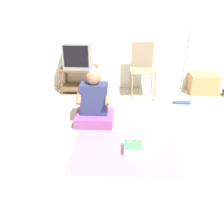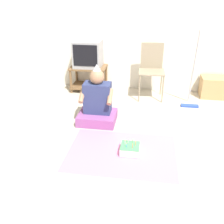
{
  "view_description": "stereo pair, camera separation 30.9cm",
  "coord_description": "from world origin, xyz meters",
  "px_view_note": "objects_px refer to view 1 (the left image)",
  "views": [
    {
      "loc": [
        -0.39,
        -2.58,
        1.8
      ],
      "look_at": [
        -0.53,
        0.37,
        0.35
      ],
      "focal_mm": 42.0,
      "sensor_mm": 36.0,
      "label": 1
    },
    {
      "loc": [
        -0.08,
        -2.55,
        1.8
      ],
      "look_at": [
        -0.53,
        0.37,
        0.35
      ],
      "focal_mm": 42.0,
      "sensor_mm": 36.0,
      "label": 2
    }
  ],
  "objects_px": {
    "tv": "(78,54)",
    "folding_chair": "(143,66)",
    "cardboard_box_stack": "(203,84)",
    "dust_mop": "(183,82)",
    "birthday_cake": "(133,148)",
    "person_seated": "(94,104)"
  },
  "relations": [
    {
      "from": "tv",
      "to": "cardboard_box_stack",
      "type": "distance_m",
      "value": 2.31
    },
    {
      "from": "cardboard_box_stack",
      "to": "dust_mop",
      "type": "distance_m",
      "value": 0.67
    },
    {
      "from": "folding_chair",
      "to": "birthday_cake",
      "type": "xyz_separation_m",
      "value": [
        -0.19,
        -1.8,
        -0.48
      ]
    },
    {
      "from": "cardboard_box_stack",
      "to": "birthday_cake",
      "type": "relative_size",
      "value": 2.21
    },
    {
      "from": "folding_chair",
      "to": "person_seated",
      "type": "relative_size",
      "value": 1.09
    },
    {
      "from": "tv",
      "to": "cardboard_box_stack",
      "type": "relative_size",
      "value": 0.97
    },
    {
      "from": "folding_chair",
      "to": "tv",
      "type": "bearing_deg",
      "value": 173.22
    },
    {
      "from": "folding_chair",
      "to": "dust_mop",
      "type": "relative_size",
      "value": 0.76
    },
    {
      "from": "person_seated",
      "to": "tv",
      "type": "bearing_deg",
      "value": 108.67
    },
    {
      "from": "folding_chair",
      "to": "dust_mop",
      "type": "xyz_separation_m",
      "value": [
        0.65,
        -0.29,
        -0.19
      ]
    },
    {
      "from": "person_seated",
      "to": "birthday_cake",
      "type": "relative_size",
      "value": 3.77
    },
    {
      "from": "tv",
      "to": "person_seated",
      "type": "bearing_deg",
      "value": -71.33
    },
    {
      "from": "tv",
      "to": "folding_chair",
      "type": "bearing_deg",
      "value": -6.78
    },
    {
      "from": "folding_chair",
      "to": "birthday_cake",
      "type": "height_order",
      "value": "folding_chair"
    },
    {
      "from": "birthday_cake",
      "to": "tv",
      "type": "bearing_deg",
      "value": 116.01
    },
    {
      "from": "folding_chair",
      "to": "dust_mop",
      "type": "height_order",
      "value": "dust_mop"
    },
    {
      "from": "folding_chair",
      "to": "cardboard_box_stack",
      "type": "height_order",
      "value": "folding_chair"
    },
    {
      "from": "cardboard_box_stack",
      "to": "person_seated",
      "type": "bearing_deg",
      "value": -146.59
    },
    {
      "from": "tv",
      "to": "folding_chair",
      "type": "relative_size",
      "value": 0.52
    },
    {
      "from": "dust_mop",
      "to": "birthday_cake",
      "type": "distance_m",
      "value": 1.75
    },
    {
      "from": "folding_chair",
      "to": "dust_mop",
      "type": "bearing_deg",
      "value": -24.17
    },
    {
      "from": "birthday_cake",
      "to": "dust_mop",
      "type": "bearing_deg",
      "value": 60.72
    }
  ]
}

